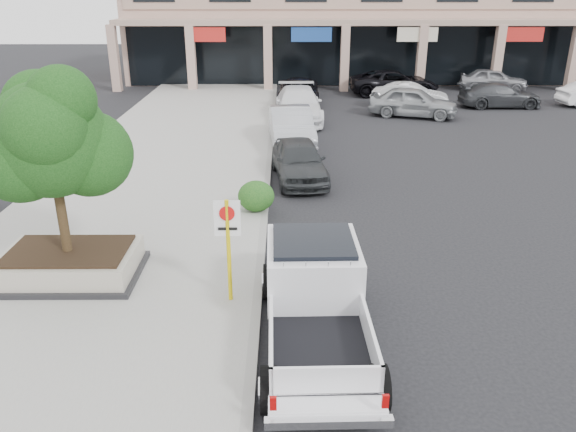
% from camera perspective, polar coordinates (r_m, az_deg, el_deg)
% --- Properties ---
extents(ground, '(120.00, 120.00, 0.00)m').
position_cam_1_polar(ground, '(12.47, 4.08, -8.92)').
color(ground, black).
rests_on(ground, ground).
extents(sidewalk, '(8.00, 52.00, 0.15)m').
position_cam_1_polar(sidewalk, '(18.38, -14.70, 1.25)').
color(sidewalk, gray).
rests_on(sidewalk, ground).
extents(curb, '(0.20, 52.00, 0.15)m').
position_cam_1_polar(curb, '(17.82, -2.29, 1.32)').
color(curb, gray).
rests_on(curb, ground).
extents(strip_mall, '(40.55, 12.43, 9.50)m').
position_cam_1_polar(strip_mall, '(45.48, 11.66, 19.74)').
color(strip_mall, tan).
rests_on(strip_mall, ground).
extents(planter, '(3.20, 2.20, 0.68)m').
position_cam_1_polar(planter, '(14.05, -21.27, -4.52)').
color(planter, black).
rests_on(planter, sidewalk).
extents(planter_tree, '(2.90, 2.55, 4.00)m').
position_cam_1_polar(planter_tree, '(13.16, -22.27, 7.29)').
color(planter_tree, black).
rests_on(planter_tree, planter).
extents(no_parking_sign, '(0.55, 0.09, 2.30)m').
position_cam_1_polar(no_parking_sign, '(11.71, -6.11, -2.13)').
color(no_parking_sign, yellow).
rests_on(no_parking_sign, sidewalk).
extents(hedge, '(1.10, 0.99, 0.93)m').
position_cam_1_polar(hedge, '(16.87, -3.26, 2.03)').
color(hedge, '#134515').
rests_on(hedge, sidewalk).
extents(pickup_truck, '(2.18, 5.62, 1.76)m').
position_cam_1_polar(pickup_truck, '(10.78, 2.88, -8.85)').
color(pickup_truck, white).
rests_on(pickup_truck, ground).
extents(curb_car_a, '(2.18, 4.41, 1.44)m').
position_cam_1_polar(curb_car_a, '(20.04, 1.14, 5.69)').
color(curb_car_a, '#2A2D2F').
rests_on(curb_car_a, ground).
extents(curb_car_b, '(2.12, 5.09, 1.64)m').
position_cam_1_polar(curb_car_b, '(24.48, 0.33, 9.00)').
color(curb_car_b, '#A7A9AF').
rests_on(curb_car_b, ground).
extents(curb_car_c, '(2.44, 5.72, 1.65)m').
position_cam_1_polar(curb_car_c, '(29.37, 1.06, 11.25)').
color(curb_car_c, white).
rests_on(curb_car_c, ground).
extents(curb_car_d, '(2.48, 5.09, 1.39)m').
position_cam_1_polar(curb_car_d, '(34.17, 1.11, 12.61)').
color(curb_car_d, black).
rests_on(curb_car_d, ground).
extents(lot_car_a, '(4.96, 3.23, 1.57)m').
position_cam_1_polar(lot_car_a, '(30.97, 12.61, 11.24)').
color(lot_car_a, '#93969A').
rests_on(lot_car_a, ground).
extents(lot_car_b, '(4.47, 2.62, 1.39)m').
position_cam_1_polar(lot_car_b, '(33.30, 12.30, 11.86)').
color(lot_car_b, silver).
rests_on(lot_car_b, ground).
extents(lot_car_c, '(4.65, 1.94, 1.34)m').
position_cam_1_polar(lot_car_c, '(34.97, 20.73, 11.39)').
color(lot_car_c, '#2F3134').
rests_on(lot_car_c, ground).
extents(lot_car_d, '(5.63, 2.71, 1.55)m').
position_cam_1_polar(lot_car_d, '(37.26, 10.74, 13.17)').
color(lot_car_d, black).
rests_on(lot_car_d, ground).
extents(lot_car_e, '(4.63, 2.75, 1.48)m').
position_cam_1_polar(lot_car_e, '(40.57, 20.14, 12.90)').
color(lot_car_e, gray).
rests_on(lot_car_e, ground).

